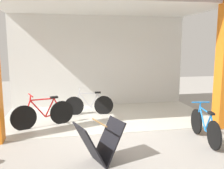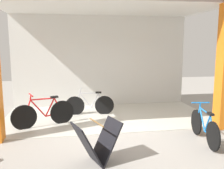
{
  "view_description": "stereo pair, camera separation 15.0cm",
  "coord_description": "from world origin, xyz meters",
  "px_view_note": "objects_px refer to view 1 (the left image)",
  "views": [
    {
      "loc": [
        -1.26,
        -5.81,
        2.22
      ],
      "look_at": [
        0.0,
        0.78,
        1.15
      ],
      "focal_mm": 39.16,
      "sensor_mm": 36.0,
      "label": 1
    },
    {
      "loc": [
        -1.11,
        -5.83,
        2.22
      ],
      "look_at": [
        0.0,
        0.78,
        1.15
      ],
      "focal_mm": 39.16,
      "sensor_mm": 36.0,
      "label": 2
    }
  ],
  "objects_px": {
    "bicycle_inside_0": "(89,105)",
    "bicycle_parked_0": "(205,126)",
    "sandwich_board_sign": "(99,143)",
    "bicycle_inside_1": "(44,114)"
  },
  "relations": [
    {
      "from": "bicycle_inside_1",
      "to": "sandwich_board_sign",
      "type": "distance_m",
      "value": 2.65
    },
    {
      "from": "bicycle_inside_0",
      "to": "bicycle_inside_1",
      "type": "relative_size",
      "value": 0.96
    },
    {
      "from": "bicycle_inside_1",
      "to": "bicycle_parked_0",
      "type": "height_order",
      "value": "bicycle_inside_1"
    },
    {
      "from": "bicycle_inside_0",
      "to": "sandwich_board_sign",
      "type": "distance_m",
      "value": 3.31
    },
    {
      "from": "bicycle_inside_0",
      "to": "bicycle_parked_0",
      "type": "xyz_separation_m",
      "value": [
        2.44,
        -2.67,
        0.01
      ]
    },
    {
      "from": "bicycle_inside_0",
      "to": "sandwich_board_sign",
      "type": "height_order",
      "value": "bicycle_inside_0"
    },
    {
      "from": "sandwich_board_sign",
      "to": "bicycle_inside_0",
      "type": "bearing_deg",
      "value": 87.81
    },
    {
      "from": "bicycle_inside_1",
      "to": "sandwich_board_sign",
      "type": "xyz_separation_m",
      "value": [
        1.21,
        -2.36,
        0.03
      ]
    },
    {
      "from": "bicycle_inside_0",
      "to": "bicycle_parked_0",
      "type": "relative_size",
      "value": 0.99
    },
    {
      "from": "bicycle_inside_1",
      "to": "bicycle_parked_0",
      "type": "relative_size",
      "value": 1.03
    }
  ]
}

